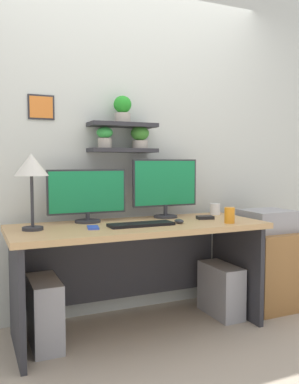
% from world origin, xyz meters
% --- Properties ---
extents(ground_plane, '(8.00, 8.00, 0.00)m').
position_xyz_m(ground_plane, '(0.00, 0.00, 0.00)').
color(ground_plane, tan).
extents(back_wall_assembly, '(4.40, 0.24, 2.70)m').
position_xyz_m(back_wall_assembly, '(-0.00, 0.44, 1.35)').
color(back_wall_assembly, silver).
rests_on(back_wall_assembly, ground).
extents(desk, '(1.75, 0.68, 0.75)m').
position_xyz_m(desk, '(0.00, 0.06, 0.54)').
color(desk, tan).
rests_on(desk, ground).
extents(monitor_left, '(0.56, 0.18, 0.37)m').
position_xyz_m(monitor_left, '(-0.30, 0.22, 0.94)').
color(monitor_left, '#2D2D33').
rests_on(monitor_left, desk).
extents(monitor_right, '(0.53, 0.18, 0.44)m').
position_xyz_m(monitor_right, '(0.30, 0.22, 0.99)').
color(monitor_right, '#2D2D33').
rests_on(monitor_right, desk).
extents(keyboard, '(0.44, 0.14, 0.02)m').
position_xyz_m(keyboard, '(-0.02, -0.09, 0.76)').
color(keyboard, black).
rests_on(keyboard, desk).
extents(computer_mouse, '(0.06, 0.09, 0.03)m').
position_xyz_m(computer_mouse, '(0.26, -0.09, 0.77)').
color(computer_mouse, '#2D2D33').
rests_on(computer_mouse, desk).
extents(desk_lamp, '(0.21, 0.21, 0.48)m').
position_xyz_m(desk_lamp, '(-0.70, 0.03, 1.13)').
color(desk_lamp, '#2D2D33').
rests_on(desk_lamp, desk).
extents(cell_phone, '(0.10, 0.15, 0.01)m').
position_xyz_m(cell_phone, '(-0.34, -0.05, 0.76)').
color(cell_phone, blue).
rests_on(cell_phone, desk).
extents(coffee_mug, '(0.08, 0.08, 0.09)m').
position_xyz_m(coffee_mug, '(0.75, 0.20, 0.80)').
color(coffee_mug, white).
rests_on(coffee_mug, desk).
extents(scissors_tray, '(0.13, 0.10, 0.02)m').
position_xyz_m(scissors_tray, '(0.54, 0.02, 0.76)').
color(scissors_tray, black).
rests_on(scissors_tray, desk).
extents(water_cup, '(0.07, 0.07, 0.11)m').
position_xyz_m(water_cup, '(0.59, -0.22, 0.81)').
color(water_cup, orange).
rests_on(water_cup, desk).
extents(drawer_cabinet, '(0.44, 0.50, 0.62)m').
position_xyz_m(drawer_cabinet, '(1.14, 0.03, 0.31)').
color(drawer_cabinet, '#9E6B38').
rests_on(drawer_cabinet, ground).
extents(printer, '(0.38, 0.34, 0.17)m').
position_xyz_m(printer, '(1.14, 0.03, 0.70)').
color(printer, '#9E9EA3').
rests_on(printer, drawer_cabinet).
extents(computer_tower_left, '(0.18, 0.40, 0.43)m').
position_xyz_m(computer_tower_left, '(-0.64, 0.02, 0.22)').
color(computer_tower_left, '#99999E').
rests_on(computer_tower_left, ground).
extents(computer_tower_right, '(0.18, 0.40, 0.39)m').
position_xyz_m(computer_tower_right, '(0.68, 0.01, 0.19)').
color(computer_tower_right, '#99999E').
rests_on(computer_tower_right, ground).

